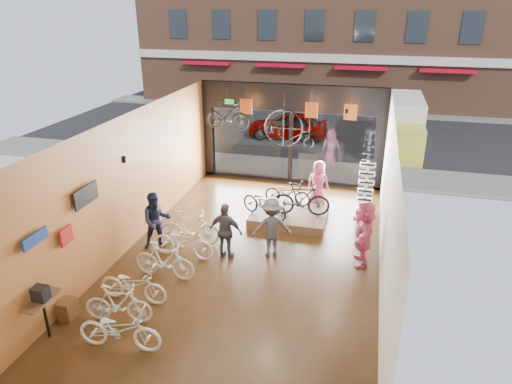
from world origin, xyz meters
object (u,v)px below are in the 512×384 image
(floor_bike_1, at_px, (118,304))
(customer_1, at_px, (156,221))
(floor_bike_2, at_px, (133,285))
(floor_bike_3, at_px, (164,260))
(floor_bike_5, at_px, (189,228))
(customer_2, at_px, (226,231))
(hung_bike, at_px, (227,115))
(sunglasses_rack, at_px, (366,186))
(display_bike_mid, at_px, (301,199))
(display_bike_right, at_px, (287,193))
(street_car, at_px, (288,125))
(customer_4, at_px, (318,184))
(floor_bike_4, at_px, (183,242))
(display_platform, at_px, (289,217))
(penny_farthing, at_px, (291,130))
(customer_5, at_px, (363,233))
(display_bike_left, at_px, (265,203))
(floor_bike_0, at_px, (120,329))
(customer_3, at_px, (272,227))
(box_truck, at_px, (399,127))

(floor_bike_1, bearing_deg, customer_1, 2.45)
(floor_bike_2, height_order, floor_bike_3, floor_bike_3)
(floor_bike_5, relative_size, customer_2, 1.09)
(hung_bike, bearing_deg, sunglasses_rack, -91.49)
(display_bike_mid, relative_size, sunglasses_rack, 1.02)
(floor_bike_1, height_order, hung_bike, hung_bike)
(floor_bike_2, xyz_separation_m, hung_bike, (0.19, 6.87, 2.48))
(display_bike_right, xyz_separation_m, sunglasses_rack, (2.50, 0.77, 0.18))
(display_bike_right, bearing_deg, customer_1, 141.93)
(street_car, xyz_separation_m, floor_bike_5, (-0.67, -11.78, -0.15))
(customer_1, height_order, customer_2, customer_1)
(floor_bike_1, distance_m, customer_2, 3.54)
(floor_bike_3, xyz_separation_m, customer_4, (3.22, 5.39, 0.32))
(floor_bike_4, bearing_deg, street_car, -0.22)
(floor_bike_1, xyz_separation_m, floor_bike_5, (0.20, 3.66, 0.07))
(display_platform, distance_m, penny_farthing, 3.07)
(customer_2, bearing_deg, floor_bike_4, 19.59)
(customer_5, xyz_separation_m, hung_bike, (-4.95, 3.79, 2.02))
(floor_bike_5, bearing_deg, display_bike_left, -54.87)
(floor_bike_2, relative_size, display_bike_right, 1.09)
(floor_bike_1, relative_size, display_platform, 0.64)
(floor_bike_2, bearing_deg, customer_4, -28.38)
(floor_bike_5, height_order, customer_2, customer_2)
(floor_bike_0, height_order, floor_bike_4, floor_bike_4)
(hung_bike, bearing_deg, customer_5, -124.86)
(floor_bike_1, relative_size, floor_bike_2, 0.90)
(display_bike_left, bearing_deg, floor_bike_2, -178.85)
(street_car, relative_size, display_bike_right, 2.59)
(customer_3, bearing_deg, display_bike_mid, -122.08)
(display_bike_left, distance_m, sunglasses_rack, 3.56)
(customer_4, bearing_deg, display_platform, 75.41)
(customer_3, bearing_deg, display_bike_left, -90.71)
(sunglasses_rack, bearing_deg, box_truck, 91.18)
(floor_bike_0, relative_size, floor_bike_1, 1.15)
(box_truck, height_order, display_platform, box_truck)
(display_bike_left, height_order, customer_1, customer_1)
(display_platform, xyz_separation_m, customer_5, (2.37, -2.03, 0.76))
(street_car, distance_m, sunglasses_rack, 9.16)
(floor_bike_3, bearing_deg, floor_bike_1, 174.87)
(display_bike_mid, bearing_deg, street_car, 5.46)
(display_bike_left, xyz_separation_m, customer_5, (3.08, -1.58, 0.16))
(floor_bike_4, bearing_deg, floor_bike_3, 179.03)
(display_bike_left, distance_m, display_bike_mid, 1.16)
(display_bike_mid, distance_m, customer_5, 2.78)
(floor_bike_4, distance_m, display_bike_mid, 4.03)
(customer_4, xyz_separation_m, sunglasses_rack, (1.58, 0.03, 0.06))
(floor_bike_0, distance_m, floor_bike_1, 0.88)
(floor_bike_5, distance_m, display_bike_right, 3.70)
(box_truck, bearing_deg, customer_2, -113.36)
(display_bike_mid, bearing_deg, customer_1, 116.46)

